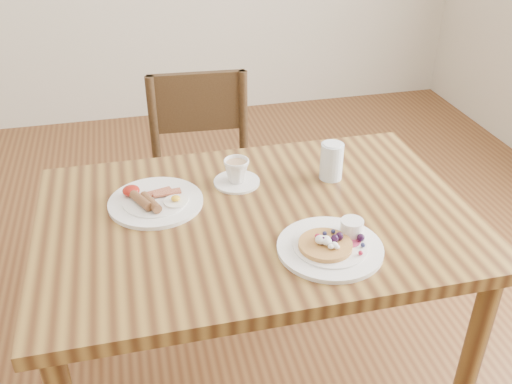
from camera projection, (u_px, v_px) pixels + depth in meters
dining_table at (256, 242)px, 1.64m from camera, size 1.20×0.80×0.75m
chair_far at (204, 177)px, 2.28m from camera, size 0.45×0.45×0.88m
pancake_plate at (332, 245)px, 1.44m from camera, size 0.27×0.27×0.06m
breakfast_plate at (154, 201)px, 1.62m from camera, size 0.27×0.27×0.04m
teacup_saucer at (237, 173)px, 1.71m from camera, size 0.14×0.14×0.08m
water_glass at (331, 161)px, 1.73m from camera, size 0.07×0.07×0.11m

